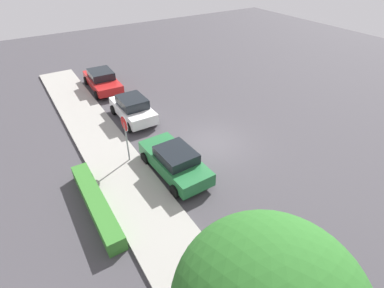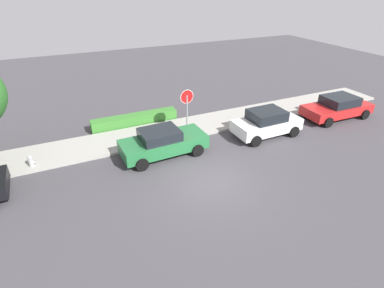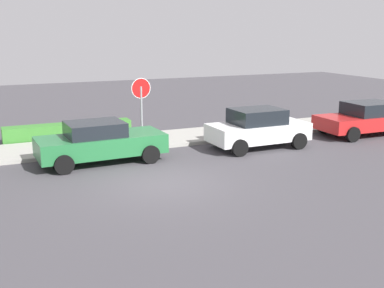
{
  "view_description": "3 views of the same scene",
  "coord_description": "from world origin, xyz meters",
  "px_view_note": "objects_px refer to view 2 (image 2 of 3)",
  "views": [
    {
      "loc": [
        -11.48,
        8.45,
        9.73
      ],
      "look_at": [
        -0.7,
        1.74,
        0.99
      ],
      "focal_mm": 28.0,
      "sensor_mm": 36.0,
      "label": 1
    },
    {
      "loc": [
        -5.4,
        -9.68,
        8.03
      ],
      "look_at": [
        -0.12,
        1.82,
        1.0
      ],
      "focal_mm": 28.0,
      "sensor_mm": 36.0,
      "label": 2
    },
    {
      "loc": [
        -4.84,
        -13.11,
        4.53
      ],
      "look_at": [
        1.3,
        0.76,
        0.92
      ],
      "focal_mm": 45.0,
      "sensor_mm": 36.0,
      "label": 3
    }
  ],
  "objects_px": {
    "parked_car_white": "(266,123)",
    "stop_sign": "(187,104)",
    "parked_car_green": "(163,142)",
    "fire_hydrant": "(31,162)",
    "parked_car_red": "(337,107)"
  },
  "relations": [
    {
      "from": "stop_sign",
      "to": "parked_car_red",
      "type": "height_order",
      "value": "stop_sign"
    },
    {
      "from": "stop_sign",
      "to": "fire_hydrant",
      "type": "height_order",
      "value": "stop_sign"
    },
    {
      "from": "parked_car_green",
      "to": "parked_car_red",
      "type": "xyz_separation_m",
      "value": [
        11.88,
        -0.22,
        -0.01
      ]
    },
    {
      "from": "stop_sign",
      "to": "parked_car_green",
      "type": "relative_size",
      "value": 0.62
    },
    {
      "from": "stop_sign",
      "to": "parked_car_white",
      "type": "xyz_separation_m",
      "value": [
        4.1,
        -1.96,
        -1.09
      ]
    },
    {
      "from": "stop_sign",
      "to": "parked_car_white",
      "type": "relative_size",
      "value": 0.69
    },
    {
      "from": "parked_car_red",
      "to": "fire_hydrant",
      "type": "relative_size",
      "value": 6.44
    },
    {
      "from": "parked_car_green",
      "to": "parked_car_red",
      "type": "relative_size",
      "value": 0.96
    },
    {
      "from": "parked_car_red",
      "to": "fire_hydrant",
      "type": "bearing_deg",
      "value": 174.85
    },
    {
      "from": "parked_car_red",
      "to": "stop_sign",
      "type": "bearing_deg",
      "value": 169.53
    },
    {
      "from": "parked_car_green",
      "to": "fire_hydrant",
      "type": "height_order",
      "value": "parked_car_green"
    },
    {
      "from": "parked_car_white",
      "to": "stop_sign",
      "type": "bearing_deg",
      "value": 154.42
    },
    {
      "from": "stop_sign",
      "to": "parked_car_white",
      "type": "distance_m",
      "value": 4.68
    },
    {
      "from": "parked_car_red",
      "to": "fire_hydrant",
      "type": "height_order",
      "value": "parked_car_red"
    },
    {
      "from": "stop_sign",
      "to": "parked_car_red",
      "type": "bearing_deg",
      "value": -10.47
    }
  ]
}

